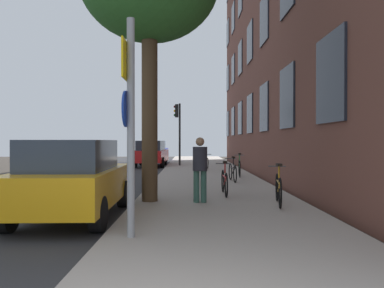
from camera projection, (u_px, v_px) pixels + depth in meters
name	position (u px, v px, depth m)	size (l,w,h in m)	color
ground_plane	(130.00, 175.00, 17.49)	(41.80, 41.80, 0.00)	#332D28
road_asphalt	(85.00, 175.00, 17.47)	(7.00, 38.00, 0.01)	#2D2D30
sidewalk	(205.00, 174.00, 17.51)	(4.20, 38.00, 0.12)	#9E9389
sign_post	(129.00, 115.00, 5.77)	(0.15, 0.60, 3.39)	gray
traffic_light	(178.00, 123.00, 22.89)	(0.43, 0.24, 3.79)	black
bicycle_0	(278.00, 188.00, 8.74)	(0.47, 1.75, 0.97)	black
bicycle_1	(225.00, 182.00, 10.32)	(0.42, 1.70, 0.95)	black
bicycle_2	(233.00, 172.00, 13.81)	(0.42, 1.62, 0.93)	black
bicycle_3	(239.00, 167.00, 15.62)	(0.42, 1.69, 0.99)	black
bicycle_4	(206.00, 163.00, 19.41)	(0.51, 1.66, 0.89)	black
pedestrian_0	(200.00, 165.00, 9.04)	(0.50, 0.50, 1.58)	#33594C
car_0	(74.00, 178.00, 7.71)	(1.82, 3.95, 1.62)	orange
car_1	(151.00, 153.00, 23.52)	(1.98, 4.38, 1.62)	red
car_2	(155.00, 151.00, 29.54)	(1.93, 3.99, 1.62)	navy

